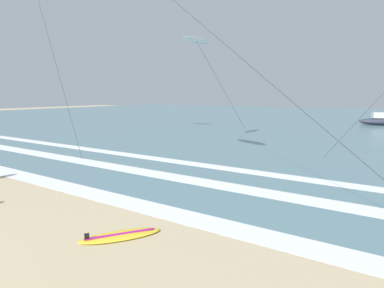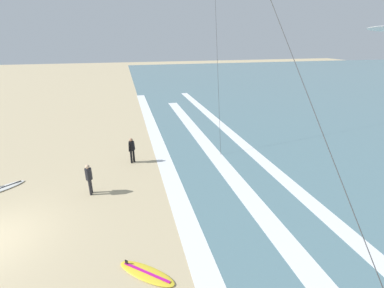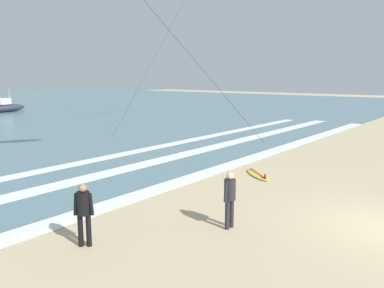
% 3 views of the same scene
% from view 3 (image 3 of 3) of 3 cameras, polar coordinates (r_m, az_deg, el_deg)
% --- Properties ---
extents(wave_foam_shoreline, '(51.11, 0.95, 0.01)m').
position_cam_3_polar(wave_foam_shoreline, '(14.57, -5.31, -6.70)').
color(wave_foam_shoreline, white).
rests_on(wave_foam_shoreline, ocean_surface).
extents(wave_foam_mid_break, '(45.96, 1.00, 0.01)m').
position_cam_3_polar(wave_foam_mid_break, '(18.87, -6.62, -2.86)').
color(wave_foam_mid_break, white).
rests_on(wave_foam_mid_break, ocean_surface).
extents(wave_foam_outer_break, '(50.58, 0.83, 0.01)m').
position_cam_3_polar(wave_foam_outer_break, '(18.92, -19.35, -3.33)').
color(wave_foam_outer_break, white).
rests_on(wave_foam_outer_break, ocean_surface).
extents(surfer_right_near, '(0.39, 0.45, 1.60)m').
position_cam_3_polar(surfer_right_near, '(10.02, -15.56, -9.17)').
color(surfer_right_near, black).
rests_on(surfer_right_near, ground).
extents(surfer_left_near, '(0.51, 0.32, 1.60)m').
position_cam_3_polar(surfer_left_near, '(10.82, 5.54, -7.41)').
color(surfer_left_near, '#232328').
rests_on(surfer_left_near, ground).
extents(surfboard_near_water, '(1.81, 1.99, 0.25)m').
position_cam_3_polar(surfboard_near_water, '(16.84, 9.58, -4.40)').
color(surfboard_near_water, yellow).
rests_on(surfboard_near_water, ground).
extents(offshore_boat, '(5.46, 2.91, 2.70)m').
position_cam_3_polar(offshore_boat, '(50.70, -25.58, 4.88)').
color(offshore_boat, '#2D3342').
rests_on(offshore_boat, ground).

